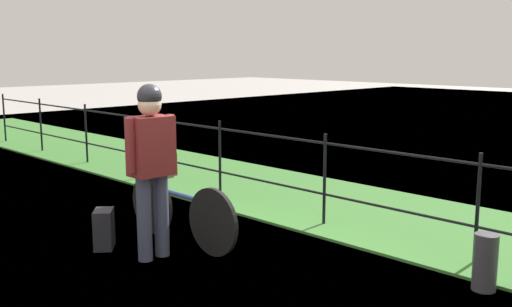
% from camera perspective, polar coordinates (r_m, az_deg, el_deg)
% --- Properties ---
extents(ground_plane, '(60.00, 60.00, 0.00)m').
position_cam_1_polar(ground_plane, '(5.55, -7.04, -11.14)').
color(ground_plane, '#9E9993').
extents(grass_strip, '(27.00, 2.40, 0.03)m').
position_cam_1_polar(grass_strip, '(7.52, 10.38, -5.51)').
color(grass_strip, '#38702D').
rests_on(grass_strip, ground).
extents(iron_fence, '(18.04, 0.04, 1.07)m').
position_cam_1_polar(iron_fence, '(6.76, 6.61, -1.87)').
color(iron_fence, black).
rests_on(iron_fence, ground).
extents(bicycle_main, '(1.69, 0.16, 0.68)m').
position_cam_1_polar(bicycle_main, '(6.21, -7.35, -5.43)').
color(bicycle_main, black).
rests_on(bicycle_main, ground).
extents(wooden_crate, '(0.36, 0.26, 0.24)m').
position_cam_1_polar(wooden_crate, '(6.40, -9.46, -0.96)').
color(wooden_crate, brown).
rests_on(wooden_crate, bicycle_main).
extents(terrier_dog, '(0.32, 0.14, 0.18)m').
position_cam_1_polar(terrier_dog, '(6.34, -9.38, 0.77)').
color(terrier_dog, tan).
rests_on(terrier_dog, wooden_crate).
extents(cyclist_person, '(0.26, 0.54, 1.68)m').
position_cam_1_polar(cyclist_person, '(5.67, -10.04, -0.25)').
color(cyclist_person, '#383D51').
rests_on(cyclist_person, ground).
extents(backpack_on_paving, '(0.33, 0.32, 0.40)m').
position_cam_1_polar(backpack_on_paving, '(6.25, -14.41, -7.05)').
color(backpack_on_paving, black).
rests_on(backpack_on_paving, ground).
extents(mooring_bollard, '(0.20, 0.20, 0.49)m').
position_cam_1_polar(mooring_bollard, '(5.37, 21.16, -9.72)').
color(mooring_bollard, '#38383D').
rests_on(mooring_bollard, ground).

